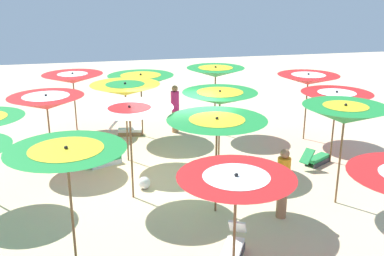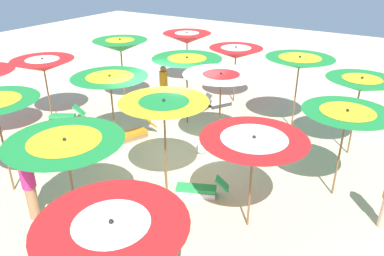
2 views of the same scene
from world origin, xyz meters
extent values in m
cube|color=beige|center=(0.00, 0.00, -0.02)|extent=(41.40, 41.40, 0.04)
cone|color=red|center=(-2.80, 5.34, 1.93)|extent=(2.17, 2.17, 0.34)
cone|color=white|center=(-2.80, 5.34, 2.02)|extent=(1.08, 1.08, 0.17)
sphere|color=black|center=(-2.80, 5.34, 2.13)|extent=(0.07, 0.07, 0.07)
cylinder|color=brown|center=(-3.44, 1.98, 0.96)|extent=(0.05, 0.05, 1.93)
cone|color=red|center=(-3.44, 1.98, 1.93)|extent=(2.16, 2.16, 0.40)
cone|color=white|center=(-3.44, 1.98, 2.01)|extent=(1.34, 1.34, 0.25)
sphere|color=black|center=(-3.44, 1.98, 2.16)|extent=(0.07, 0.07, 0.07)
cylinder|color=brown|center=(-4.74, -0.21, 1.02)|extent=(0.05, 0.05, 2.05)
cone|color=#1E8C38|center=(-4.74, -0.21, 2.05)|extent=(2.02, 2.02, 0.31)
cone|color=yellow|center=(-4.74, -0.21, 2.11)|extent=(1.22, 1.22, 0.19)
sphere|color=black|center=(-4.74, -0.21, 2.23)|extent=(0.07, 0.07, 0.07)
cylinder|color=brown|center=(-4.62, -2.58, 1.06)|extent=(0.05, 0.05, 2.11)
cone|color=#1E8C38|center=(-4.62, -2.58, 2.11)|extent=(1.92, 1.92, 0.36)
cone|color=yellow|center=(-4.62, -2.58, 2.20)|extent=(1.06, 1.06, 0.20)
sphere|color=black|center=(-4.62, -2.58, 2.32)|extent=(0.07, 0.07, 0.07)
cylinder|color=brown|center=(-0.48, 4.10, 0.99)|extent=(0.05, 0.05, 1.99)
cone|color=#1E8C38|center=(-0.48, 4.10, 1.99)|extent=(2.28, 2.28, 0.42)
cone|color=yellow|center=(-0.48, 4.10, 2.08)|extent=(1.40, 1.40, 0.26)
sphere|color=black|center=(-0.48, 4.10, 2.23)|extent=(0.07, 0.07, 0.07)
cylinder|color=brown|center=(-1.18, 1.85, 1.11)|extent=(0.05, 0.05, 2.23)
cone|color=yellow|center=(-1.18, 1.85, 2.23)|extent=(2.06, 2.06, 0.34)
cone|color=#1E8C38|center=(-1.18, 1.85, 2.31)|extent=(1.15, 1.15, 0.19)
sphere|color=black|center=(-1.18, 1.85, 2.42)|extent=(0.07, 0.07, 0.07)
cylinder|color=brown|center=(-1.28, -0.71, 1.10)|extent=(0.05, 0.05, 2.20)
cone|color=white|center=(-1.28, -0.71, 2.20)|extent=(2.12, 2.12, 0.34)
cone|color=red|center=(-1.28, -0.71, 2.29)|extent=(1.04, 1.04, 0.16)
sphere|color=black|center=(-1.28, -0.71, 2.40)|extent=(0.07, 0.07, 0.07)
cylinder|color=brown|center=(-2.63, -3.42, 1.12)|extent=(0.05, 0.05, 2.24)
cone|color=#1E8C38|center=(-2.63, -3.42, 2.24)|extent=(2.15, 2.15, 0.35)
cone|color=yellow|center=(-2.63, -3.42, 2.31)|extent=(1.33, 1.33, 0.22)
sphere|color=black|center=(-2.63, -3.42, 2.44)|extent=(0.07, 0.07, 0.07)
cylinder|color=brown|center=(2.12, 3.85, 1.12)|extent=(0.05, 0.05, 2.23)
cylinder|color=brown|center=(1.42, 0.83, 1.04)|extent=(0.05, 0.05, 2.08)
cone|color=#1E8C38|center=(1.42, 0.83, 2.08)|extent=(2.16, 2.16, 0.37)
cone|color=yellow|center=(1.42, 0.83, 2.15)|extent=(1.32, 1.32, 0.22)
sphere|color=black|center=(1.42, 0.83, 2.29)|extent=(0.07, 0.07, 0.07)
cylinder|color=brown|center=(0.58, -1.87, 1.07)|extent=(0.05, 0.05, 2.13)
cone|color=#1E8C38|center=(0.58, -1.87, 2.13)|extent=(2.29, 2.29, 0.32)
cone|color=yellow|center=(0.58, -1.87, 2.21)|extent=(1.27, 1.27, 0.18)
sphere|color=black|center=(0.58, -1.87, 2.32)|extent=(0.07, 0.07, 0.07)
cylinder|color=brown|center=(0.15, -4.61, 0.97)|extent=(0.05, 0.05, 1.93)
cone|color=red|center=(0.15, -4.61, 1.93)|extent=(2.02, 2.02, 0.41)
cone|color=white|center=(0.15, -4.61, 2.03)|extent=(1.14, 1.14, 0.23)
sphere|color=black|center=(0.15, -4.61, 2.17)|extent=(0.07, 0.07, 0.07)
cylinder|color=brown|center=(4.84, 0.39, 0.98)|extent=(0.05, 0.05, 1.96)
cone|color=red|center=(4.84, 0.39, 1.96)|extent=(2.07, 2.07, 0.41)
cone|color=white|center=(4.84, 0.39, 2.06)|extent=(1.11, 1.11, 0.22)
sphere|color=black|center=(4.84, 0.39, 2.20)|extent=(0.07, 0.07, 0.07)
cylinder|color=brown|center=(3.61, -2.10, 1.14)|extent=(0.05, 0.05, 2.27)
cone|color=#1E8C38|center=(3.61, -2.10, 2.27)|extent=(1.99, 1.99, 0.43)
cone|color=yellow|center=(3.61, -2.10, 2.38)|extent=(1.05, 1.05, 0.23)
sphere|color=black|center=(3.61, -2.10, 2.52)|extent=(0.07, 0.07, 0.07)
cylinder|color=brown|center=(2.85, -5.44, 1.02)|extent=(0.05, 0.05, 2.04)
cone|color=red|center=(2.85, -5.44, 2.04)|extent=(2.06, 2.06, 0.45)
cone|color=white|center=(2.85, -5.44, 2.15)|extent=(1.04, 1.04, 0.23)
sphere|color=black|center=(2.85, -5.44, 2.29)|extent=(0.07, 0.07, 0.07)
cube|color=#333338|center=(0.52, -3.93, 0.07)|extent=(0.46, 0.80, 0.14)
cube|color=#333338|center=(0.21, -3.76, 0.07)|extent=(0.46, 0.80, 0.14)
cube|color=white|center=(0.37, -3.85, 0.19)|extent=(0.74, 0.95, 0.10)
cube|color=white|center=(0.64, -3.35, 0.41)|extent=(0.44, 0.41, 0.37)
cube|color=olive|center=(-0.89, 4.42, 0.07)|extent=(0.83, 0.17, 0.14)
cube|color=olive|center=(-0.94, 4.12, 0.07)|extent=(0.83, 0.17, 0.14)
cube|color=white|center=(-0.92, 4.27, 0.19)|extent=(0.87, 0.44, 0.10)
cube|color=white|center=(-1.48, 4.36, 0.41)|extent=(0.39, 0.36, 0.38)
cube|color=olive|center=(1.23, 0.12, 0.07)|extent=(0.37, 0.82, 0.14)
cube|color=olive|center=(1.56, -0.02, 0.07)|extent=(0.37, 0.82, 0.14)
cube|color=orange|center=(1.40, 0.05, 0.19)|extent=(0.66, 0.94, 0.10)
cube|color=orange|center=(1.16, -0.51, 0.43)|extent=(0.48, 0.49, 0.42)
cube|color=silver|center=(-1.96, 1.76, 0.07)|extent=(0.91, 0.42, 0.14)
cube|color=silver|center=(-1.84, 1.49, 0.07)|extent=(0.91, 0.42, 0.14)
cube|color=green|center=(-1.90, 1.62, 0.19)|extent=(1.01, 0.66, 0.10)
cube|color=green|center=(-2.48, 1.37, 0.39)|extent=(0.42, 0.41, 0.33)
cube|color=#333338|center=(4.30, 0.44, 0.07)|extent=(0.77, 0.49, 0.14)
cube|color=#333338|center=(4.45, 0.19, 0.07)|extent=(0.77, 0.49, 0.14)
cube|color=green|center=(4.38, 0.31, 0.19)|extent=(0.90, 0.71, 0.10)
cube|color=green|center=(3.85, -0.01, 0.42)|extent=(0.48, 0.45, 0.39)
cylinder|color=#A3704C|center=(1.99, -2.48, 0.39)|extent=(0.24, 0.24, 0.79)
cylinder|color=orange|center=(1.99, -2.48, 1.13)|extent=(0.30, 0.30, 0.69)
sphere|color=#A3704C|center=(1.99, -2.48, 1.58)|extent=(0.21, 0.21, 0.21)
cylinder|color=#A3704C|center=(0.74, 4.26, 0.41)|extent=(0.24, 0.24, 0.81)
cylinder|color=#D82672|center=(0.74, 4.26, 1.17)|extent=(0.30, 0.30, 0.71)
sphere|color=#A3704C|center=(0.74, 4.26, 1.64)|extent=(0.22, 0.22, 0.22)
sphere|color=white|center=(-0.94, -0.26, 0.16)|extent=(0.33, 0.33, 0.33)
camera|label=1|loc=(-2.08, -11.18, 5.21)|focal=42.09mm
camera|label=2|loc=(-5.90, 8.25, 5.48)|focal=35.46mm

